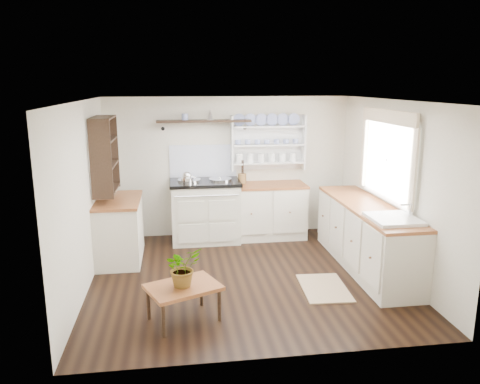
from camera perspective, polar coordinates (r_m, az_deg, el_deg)
name	(u,v)px	position (r m, az deg, el deg)	size (l,w,h in m)	color
floor	(245,277)	(6.31, 0.66, -10.28)	(4.00, 3.80, 0.01)	black
wall_back	(228,167)	(7.80, -1.44, 3.10)	(4.00, 0.02, 2.30)	beige
wall_right	(394,188)	(6.55, 18.24, 0.50)	(0.02, 3.80, 2.30)	beige
wall_left	(83,198)	(5.99, -18.59, -0.67)	(0.02, 3.80, 2.30)	beige
ceiling	(246,101)	(5.80, 0.72, 11.07)	(4.00, 3.80, 0.01)	white
window	(387,155)	(6.59, 17.53, 4.29)	(0.08, 1.55, 1.22)	white
aga_cooker	(205,210)	(7.58, -4.25, -2.23)	(1.11, 0.77, 1.02)	beige
back_cabinets	(267,210)	(7.75, 3.26, -2.21)	(1.27, 0.63, 0.90)	beige
right_cabinets	(366,236)	(6.69, 15.13, -5.16)	(0.62, 2.43, 0.90)	beige
belfast_sink	(393,228)	(5.95, 18.14, -4.23)	(0.55, 0.60, 0.45)	white
left_cabinets	(120,229)	(6.98, -14.46, -4.35)	(0.62, 1.13, 0.90)	beige
plate_rack	(267,142)	(7.80, 3.35, 6.10)	(1.20, 0.22, 0.90)	white
high_shelf	(204,122)	(7.54, -4.41, 8.54)	(1.50, 0.29, 0.16)	black
left_shelving	(105,154)	(6.76, -16.16, 4.47)	(0.28, 0.80, 1.05)	black
kettle	(187,179)	(7.33, -6.45, 1.54)	(0.19, 0.19, 0.23)	silver
utensil_crock	(242,178)	(7.64, 0.27, 1.66)	(0.13, 0.13, 0.16)	olive
center_table	(183,290)	(5.14, -6.92, -11.72)	(0.89, 0.78, 0.40)	brown
potted_plant	(183,267)	(5.04, -7.00, -9.07)	(0.38, 0.33, 0.42)	#3F7233
floor_rug	(324,288)	(6.07, 10.21, -11.43)	(0.55, 0.85, 0.02)	olive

